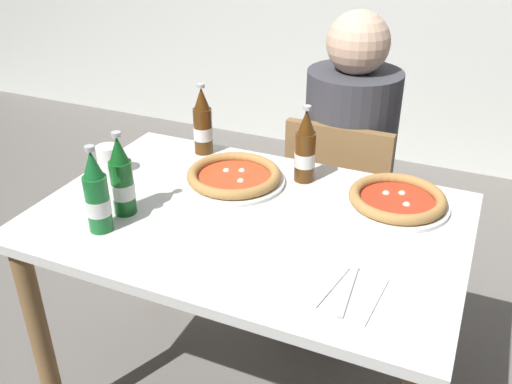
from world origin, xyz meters
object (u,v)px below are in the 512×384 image
at_px(pizza_margherita_near, 397,200).
at_px(napkin_with_cutlery, 340,290).
at_px(pizza_marinara_far, 234,177).
at_px(beer_bottle_right, 203,124).
at_px(diner_seated, 347,177).
at_px(beer_bottle_extra, 97,196).
at_px(beer_bottle_left, 305,150).
at_px(dining_table_main, 249,248).
at_px(chair_behind_table, 341,206).
at_px(paper_cup, 109,160).
at_px(beer_bottle_center, 122,180).

distance_m(pizza_margherita_near, napkin_with_cutlery, 0.45).
xyz_separation_m(pizza_marinara_far, beer_bottle_right, (-0.20, 0.16, 0.08)).
bearing_deg(diner_seated, beer_bottle_extra, -116.88).
bearing_deg(pizza_marinara_far, beer_bottle_left, 28.81).
xyz_separation_m(dining_table_main, napkin_with_cutlery, (0.33, -0.22, 0.12)).
xyz_separation_m(beer_bottle_left, beer_bottle_extra, (-0.41, -0.50, 0.00)).
xyz_separation_m(chair_behind_table, pizza_margherita_near, (0.26, -0.39, 0.29)).
bearing_deg(diner_seated, dining_table_main, -99.72).
bearing_deg(napkin_with_cutlery, beer_bottle_right, 139.91).
bearing_deg(diner_seated, napkin_with_cutlery, -76.09).
height_order(beer_bottle_right, napkin_with_cutlery, beer_bottle_right).
xyz_separation_m(pizza_marinara_far, beer_bottle_extra, (-0.21, -0.39, 0.08)).
distance_m(diner_seated, beer_bottle_right, 0.61).
height_order(chair_behind_table, beer_bottle_extra, beer_bottle_extra).
bearing_deg(beer_bottle_extra, diner_seated, 63.12).
relative_size(dining_table_main, paper_cup, 12.63).
relative_size(pizza_margherita_near, napkin_with_cutlery, 1.57).
distance_m(chair_behind_table, beer_bottle_extra, 1.02).
xyz_separation_m(diner_seated, pizza_margherita_near, (0.26, -0.44, 0.19)).
relative_size(diner_seated, pizza_margherita_near, 3.99).
xyz_separation_m(pizza_marinara_far, napkin_with_cutlery, (0.46, -0.39, -0.02)).
height_order(dining_table_main, beer_bottle_center, beer_bottle_center).
relative_size(dining_table_main, diner_seated, 0.99).
relative_size(pizza_margherita_near, beer_bottle_right, 1.23).
distance_m(chair_behind_table, pizza_marinara_far, 0.58).
distance_m(dining_table_main, napkin_with_cutlery, 0.42).
relative_size(beer_bottle_left, beer_bottle_right, 1.00).
bearing_deg(dining_table_main, beer_bottle_left, 75.53).
distance_m(diner_seated, paper_cup, 0.90).
xyz_separation_m(pizza_margherita_near, beer_bottle_center, (-0.70, -0.35, 0.08)).
xyz_separation_m(diner_seated, paper_cup, (-0.63, -0.60, 0.21)).
bearing_deg(chair_behind_table, beer_bottle_right, 33.33).
bearing_deg(napkin_with_cutlery, dining_table_main, 146.11).
distance_m(chair_behind_table, pizza_margherita_near, 0.55).
height_order(dining_table_main, beer_bottle_left, beer_bottle_left).
bearing_deg(chair_behind_table, beer_bottle_center, 59.07).
bearing_deg(beer_bottle_extra, beer_bottle_left, 50.73).
relative_size(beer_bottle_left, napkin_with_cutlery, 1.28).
bearing_deg(diner_seated, paper_cup, -136.58).
xyz_separation_m(diner_seated, beer_bottle_left, (-0.04, -0.39, 0.27)).
height_order(chair_behind_table, beer_bottle_center, beer_bottle_center).
distance_m(dining_table_main, beer_bottle_right, 0.51).
distance_m(dining_table_main, pizza_margherita_near, 0.45).
height_order(beer_bottle_center, beer_bottle_right, same).
bearing_deg(beer_bottle_center, paper_cup, 136.04).
relative_size(beer_bottle_center, beer_bottle_right, 1.00).
bearing_deg(napkin_with_cutlery, diner_seated, 103.91).
xyz_separation_m(dining_table_main, beer_bottle_left, (0.07, 0.27, 0.22)).
xyz_separation_m(dining_table_main, paper_cup, (-0.52, 0.06, 0.16)).
relative_size(chair_behind_table, pizza_margherita_near, 2.81).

